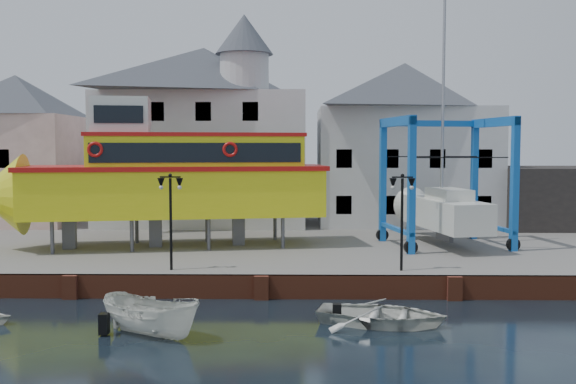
{
  "coord_description": "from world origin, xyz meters",
  "views": [
    {
      "loc": [
        1.49,
        -26.33,
        6.33
      ],
      "look_at": [
        1.0,
        7.0,
        4.0
      ],
      "focal_mm": 40.0,
      "sensor_mm": 36.0,
      "label": 1
    }
  ],
  "objects": [
    {
      "name": "building_white_main",
      "position": [
        -4.87,
        18.39,
        7.34
      ],
      "size": [
        14.0,
        8.3,
        14.0
      ],
      "color": "beige",
      "rests_on": "hardstanding"
    },
    {
      "name": "motorboat_a",
      "position": [
        -3.41,
        -5.23,
        0.0
      ],
      "size": [
        4.28,
        3.35,
        1.57
      ],
      "primitive_type": "imported",
      "rotation": [
        0.0,
        0.0,
        1.05
      ],
      "color": "silver",
      "rests_on": "ground"
    },
    {
      "name": "motorboat_b",
      "position": [
        4.51,
        -3.75,
        0.0
      ],
      "size": [
        5.3,
        4.36,
        0.95
      ],
      "primitive_type": "imported",
      "rotation": [
        0.0,
        0.0,
        1.31
      ],
      "color": "silver",
      "rests_on": "ground"
    },
    {
      "name": "tour_boat",
      "position": [
        -6.07,
        7.68,
        4.73
      ],
      "size": [
        18.63,
        7.28,
        7.91
      ],
      "rotation": [
        0.0,
        0.0,
        0.17
      ],
      "color": "#59595E",
      "rests_on": "hardstanding"
    },
    {
      "name": "quay_wall",
      "position": [
        -0.0,
        0.1,
        0.5
      ],
      "size": [
        44.0,
        0.47,
        1.0
      ],
      "color": "brown",
      "rests_on": "ground"
    },
    {
      "name": "lamp_post_right",
      "position": [
        6.0,
        1.2,
        4.17
      ],
      "size": [
        1.12,
        0.32,
        4.2
      ],
      "color": "black",
      "rests_on": "hardstanding"
    },
    {
      "name": "travel_lift",
      "position": [
        9.32,
        9.03,
        3.22
      ],
      "size": [
        6.99,
        9.07,
        13.31
      ],
      "rotation": [
        0.0,
        0.0,
        0.18
      ],
      "color": "#155EB5",
      "rests_on": "hardstanding"
    },
    {
      "name": "hardstanding",
      "position": [
        0.0,
        11.0,
        0.5
      ],
      "size": [
        44.0,
        22.0,
        1.0
      ],
      "primitive_type": "cube",
      "color": "slate",
      "rests_on": "ground"
    },
    {
      "name": "building_pink",
      "position": [
        -18.0,
        18.0,
        6.15
      ],
      "size": [
        8.0,
        7.0,
        10.3
      ],
      "color": "tan",
      "rests_on": "hardstanding"
    },
    {
      "name": "shed_dark",
      "position": [
        19.0,
        17.0,
        3.0
      ],
      "size": [
        8.0,
        7.0,
        4.0
      ],
      "primitive_type": "cube",
      "color": "black",
      "rests_on": "hardstanding"
    },
    {
      "name": "lamp_post_left",
      "position": [
        -4.0,
        1.2,
        4.17
      ],
      "size": [
        1.12,
        0.32,
        4.2
      ],
      "color": "black",
      "rests_on": "hardstanding"
    },
    {
      "name": "building_white_right",
      "position": [
        9.0,
        19.0,
        6.6
      ],
      "size": [
        12.0,
        8.0,
        11.2
      ],
      "color": "beige",
      "rests_on": "hardstanding"
    },
    {
      "name": "ground",
      "position": [
        0.0,
        0.0,
        0.0
      ],
      "size": [
        140.0,
        140.0,
        0.0
      ],
      "primitive_type": "plane",
      "color": "black",
      "rests_on": "ground"
    }
  ]
}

